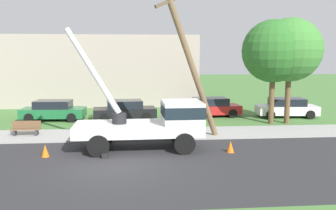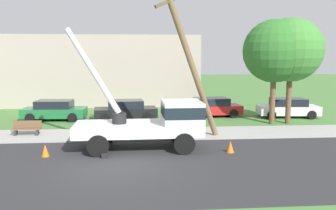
# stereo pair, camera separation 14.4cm
# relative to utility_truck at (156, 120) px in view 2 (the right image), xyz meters

# --- Properties ---
(ground_plane) EXTENTS (120.00, 120.00, 0.00)m
(ground_plane) POSITION_rel_utility_truck_xyz_m (-1.83, 9.14, -1.41)
(ground_plane) COLOR #477538
(road_asphalt) EXTENTS (80.00, 8.86, 0.01)m
(road_asphalt) POSITION_rel_utility_truck_xyz_m (-1.83, -2.86, -1.40)
(road_asphalt) COLOR #2B2B2D
(road_asphalt) RESTS_ON ground
(sidewalk_strip) EXTENTS (80.00, 3.10, 0.10)m
(sidewalk_strip) POSITION_rel_utility_truck_xyz_m (-1.83, 3.12, -1.36)
(sidewalk_strip) COLOR #9E9E99
(sidewalk_strip) RESTS_ON ground
(utility_truck) EXTENTS (6.81, 3.21, 5.98)m
(utility_truck) POSITION_rel_utility_truck_xyz_m (0.00, 0.00, 0.00)
(utility_truck) COLOR silver
(utility_truck) RESTS_ON ground
(leaning_utility_pole) EXTENTS (3.79, 1.98, 8.41)m
(leaning_utility_pole) POSITION_rel_utility_truck_xyz_m (1.93, 1.55, 2.89)
(leaning_utility_pole) COLOR brown
(leaning_utility_pole) RESTS_ON ground
(traffic_cone_ahead) EXTENTS (0.36, 0.36, 0.56)m
(traffic_cone_ahead) POSITION_rel_utility_truck_xyz_m (3.50, -1.07, -1.13)
(traffic_cone_ahead) COLOR orange
(traffic_cone_ahead) RESTS_ON ground
(traffic_cone_behind) EXTENTS (0.36, 0.36, 0.56)m
(traffic_cone_behind) POSITION_rel_utility_truck_xyz_m (-5.11, -1.06, -1.13)
(traffic_cone_behind) COLOR orange
(traffic_cone_behind) RESTS_ON ground
(parked_sedan_green) EXTENTS (4.48, 2.16, 1.42)m
(parked_sedan_green) POSITION_rel_utility_truck_xyz_m (-6.85, 8.48, -0.70)
(parked_sedan_green) COLOR #1E6638
(parked_sedan_green) RESTS_ON ground
(parked_sedan_black) EXTENTS (4.56, 2.30, 1.42)m
(parked_sedan_black) POSITION_rel_utility_truck_xyz_m (-1.79, 8.12, -0.70)
(parked_sedan_black) COLOR black
(parked_sedan_black) RESTS_ON ground
(parked_sedan_red) EXTENTS (4.53, 2.25, 1.42)m
(parked_sedan_red) POSITION_rel_utility_truck_xyz_m (4.65, 9.05, -0.70)
(parked_sedan_red) COLOR #B21E1E
(parked_sedan_red) RESTS_ON ground
(parked_sedan_white) EXTENTS (4.54, 2.27, 1.42)m
(parked_sedan_white) POSITION_rel_utility_truck_xyz_m (10.29, 8.31, -0.70)
(parked_sedan_white) COLOR silver
(parked_sedan_white) RESTS_ON ground
(park_bench) EXTENTS (1.60, 0.45, 0.90)m
(park_bench) POSITION_rel_utility_truck_xyz_m (-7.20, 3.19, -0.95)
(park_bench) COLOR brown
(park_bench) RESTS_ON ground
(roadside_tree_near) EXTENTS (4.16, 4.16, 6.96)m
(roadside_tree_near) POSITION_rel_utility_truck_xyz_m (8.14, 5.86, 3.45)
(roadside_tree_near) COLOR brown
(roadside_tree_near) RESTS_ON ground
(roadside_tree_far) EXTENTS (4.23, 4.23, 7.08)m
(roadside_tree_far) POSITION_rel_utility_truck_xyz_m (9.25, 5.86, 3.53)
(roadside_tree_far) COLOR brown
(roadside_tree_far) RESTS_ON ground
(lowrise_building_backdrop) EXTENTS (18.00, 6.00, 6.40)m
(lowrise_building_backdrop) POSITION_rel_utility_truck_xyz_m (-4.30, 17.26, 1.79)
(lowrise_building_backdrop) COLOR #A5998C
(lowrise_building_backdrop) RESTS_ON ground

